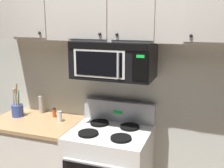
{
  "coord_description": "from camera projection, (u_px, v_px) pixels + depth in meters",
  "views": [
    {
      "loc": [
        0.86,
        -1.92,
        1.96
      ],
      "look_at": [
        0.0,
        0.49,
        1.35
      ],
      "focal_mm": 44.75,
      "sensor_mm": 36.0,
      "label": 1
    }
  ],
  "objects": [
    {
      "name": "back_wall",
      "position": [
        122.0,
        78.0,
        2.91
      ],
      "size": [
        5.2,
        0.1,
        2.7
      ],
      "primitive_type": "cube",
      "color": "silver",
      "rests_on": "ground_plane"
    },
    {
      "name": "pepper_mill",
      "position": [
        41.0,
        105.0,
        3.16
      ],
      "size": [
        0.05,
        0.05,
        0.2
      ],
      "primitive_type": "cylinder",
      "color": "#B7B2A8",
      "rests_on": "counter_segment"
    },
    {
      "name": "upper_cabinets",
      "position": [
        115.0,
        10.0,
        2.55
      ],
      "size": [
        2.5,
        0.36,
        0.55
      ],
      "color": "#BCB7AD"
    },
    {
      "name": "salt_shaker",
      "position": [
        60.0,
        116.0,
        2.91
      ],
      "size": [
        0.05,
        0.05,
        0.11
      ],
      "color": "white",
      "rests_on": "counter_segment"
    },
    {
      "name": "counter_segment",
      "position": [
        38.0,
        159.0,
        3.06
      ],
      "size": [
        0.93,
        0.65,
        0.9
      ],
      "color": "white",
      "rests_on": "ground_plane"
    },
    {
      "name": "spice_jar",
      "position": [
        54.0,
        112.0,
        3.05
      ],
      "size": [
        0.04,
        0.04,
        0.1
      ],
      "color": "#C64C19",
      "rests_on": "counter_segment"
    },
    {
      "name": "over_range_microwave",
      "position": [
        114.0,
        60.0,
        2.63
      ],
      "size": [
        0.76,
        0.43,
        0.35
      ],
      "color": "black"
    },
    {
      "name": "utensil_crock_blue",
      "position": [
        17.0,
        109.0,
        3.06
      ],
      "size": [
        0.13,
        0.13,
        0.37
      ],
      "color": "#384C9E",
      "rests_on": "counter_segment"
    }
  ]
}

